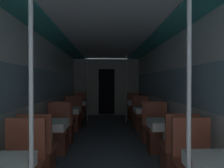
% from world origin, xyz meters
% --- Properties ---
extents(wall_left, '(0.05, 10.39, 2.25)m').
position_xyz_m(wall_left, '(-1.33, 3.80, 1.14)').
color(wall_left, silver).
rests_on(wall_left, ground_plane).
extents(wall_right, '(0.05, 10.39, 2.25)m').
position_xyz_m(wall_right, '(1.33, 3.80, 1.14)').
color(wall_right, silver).
rests_on(wall_right, ground_plane).
extents(ceiling_panel, '(2.66, 10.39, 0.07)m').
position_xyz_m(ceiling_panel, '(0.00, 3.80, 2.29)').
color(ceiling_panel, silver).
rests_on(ceiling_panel, wall_left).
extents(bulkhead_far, '(2.60, 0.09, 2.25)m').
position_xyz_m(bulkhead_far, '(0.00, 7.95, 1.12)').
color(bulkhead_far, '#A8A8A3').
rests_on(bulkhead_far, ground_plane).
extents(support_pole_left_0, '(0.04, 0.04, 2.25)m').
position_xyz_m(support_pole_left_0, '(-0.64, 0.96, 1.12)').
color(support_pole_left_0, silver).
rests_on(support_pole_left_0, ground_plane).
extents(dining_table_left_1, '(0.57, 0.57, 0.71)m').
position_xyz_m(dining_table_left_1, '(-0.96, 2.78, 0.60)').
color(dining_table_left_1, '#4C4C51').
rests_on(dining_table_left_1, ground_plane).
extents(chair_left_near_1, '(0.45, 0.45, 0.93)m').
position_xyz_m(chair_left_near_1, '(-0.96, 2.20, 0.29)').
color(chair_left_near_1, brown).
rests_on(chair_left_near_1, ground_plane).
extents(chair_left_far_1, '(0.45, 0.45, 0.93)m').
position_xyz_m(chair_left_far_1, '(-0.96, 3.35, 0.29)').
color(chair_left_far_1, brown).
rests_on(chair_left_far_1, ground_plane).
extents(dining_table_left_2, '(0.57, 0.57, 0.71)m').
position_xyz_m(dining_table_left_2, '(-0.96, 4.59, 0.60)').
color(dining_table_left_2, '#4C4C51').
rests_on(dining_table_left_2, ground_plane).
extents(chair_left_near_2, '(0.45, 0.45, 0.93)m').
position_xyz_m(chair_left_near_2, '(-0.96, 4.02, 0.29)').
color(chair_left_near_2, brown).
rests_on(chair_left_near_2, ground_plane).
extents(chair_left_far_2, '(0.45, 0.45, 0.93)m').
position_xyz_m(chair_left_far_2, '(-0.96, 5.17, 0.29)').
color(chair_left_far_2, brown).
rests_on(chair_left_far_2, ground_plane).
extents(dining_table_left_3, '(0.57, 0.57, 0.71)m').
position_xyz_m(dining_table_left_3, '(-0.96, 6.41, 0.60)').
color(dining_table_left_3, '#4C4C51').
rests_on(dining_table_left_3, ground_plane).
extents(chair_left_near_3, '(0.45, 0.45, 0.93)m').
position_xyz_m(chair_left_near_3, '(-0.96, 5.84, 0.29)').
color(chair_left_near_3, brown).
rests_on(chair_left_near_3, ground_plane).
extents(chair_left_far_3, '(0.45, 0.45, 0.93)m').
position_xyz_m(chair_left_far_3, '(-0.96, 6.99, 0.29)').
color(chair_left_far_3, brown).
rests_on(chair_left_far_3, ground_plane).
extents(support_pole_left_3, '(0.04, 0.04, 2.25)m').
position_xyz_m(support_pole_left_3, '(-0.64, 6.41, 1.12)').
color(support_pole_left_3, silver).
rests_on(support_pole_left_3, ground_plane).
extents(support_pole_right_0, '(0.04, 0.04, 2.25)m').
position_xyz_m(support_pole_right_0, '(0.64, 0.96, 1.12)').
color(support_pole_right_0, silver).
rests_on(support_pole_right_0, ground_plane).
extents(dining_table_right_1, '(0.57, 0.57, 0.71)m').
position_xyz_m(dining_table_right_1, '(0.96, 2.78, 0.60)').
color(dining_table_right_1, '#4C4C51').
rests_on(dining_table_right_1, ground_plane).
extents(chair_right_near_1, '(0.45, 0.45, 0.93)m').
position_xyz_m(chair_right_near_1, '(0.96, 2.20, 0.29)').
color(chair_right_near_1, brown).
rests_on(chair_right_near_1, ground_plane).
extents(chair_right_far_1, '(0.45, 0.45, 0.93)m').
position_xyz_m(chair_right_far_1, '(0.96, 3.35, 0.29)').
color(chair_right_far_1, brown).
rests_on(chair_right_far_1, ground_plane).
extents(dining_table_right_2, '(0.57, 0.57, 0.71)m').
position_xyz_m(dining_table_right_2, '(0.96, 4.59, 0.60)').
color(dining_table_right_2, '#4C4C51').
rests_on(dining_table_right_2, ground_plane).
extents(chair_right_near_2, '(0.45, 0.45, 0.93)m').
position_xyz_m(chair_right_near_2, '(0.96, 4.02, 0.29)').
color(chair_right_near_2, brown).
rests_on(chair_right_near_2, ground_plane).
extents(chair_right_far_2, '(0.45, 0.45, 0.93)m').
position_xyz_m(chair_right_far_2, '(0.96, 5.17, 0.29)').
color(chair_right_far_2, brown).
rests_on(chair_right_far_2, ground_plane).
extents(dining_table_right_3, '(0.57, 0.57, 0.71)m').
position_xyz_m(dining_table_right_3, '(0.96, 6.41, 0.60)').
color(dining_table_right_3, '#4C4C51').
rests_on(dining_table_right_3, ground_plane).
extents(chair_right_near_3, '(0.45, 0.45, 0.93)m').
position_xyz_m(chair_right_near_3, '(0.96, 5.84, 0.29)').
color(chair_right_near_3, brown).
rests_on(chair_right_near_3, ground_plane).
extents(chair_right_far_3, '(0.45, 0.45, 0.93)m').
position_xyz_m(chair_right_far_3, '(0.96, 6.99, 0.29)').
color(chair_right_far_3, brown).
rests_on(chair_right_far_3, ground_plane).
extents(support_pole_right_3, '(0.04, 0.04, 2.25)m').
position_xyz_m(support_pole_right_3, '(0.64, 6.41, 1.12)').
color(support_pole_right_3, silver).
rests_on(support_pole_right_3, ground_plane).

